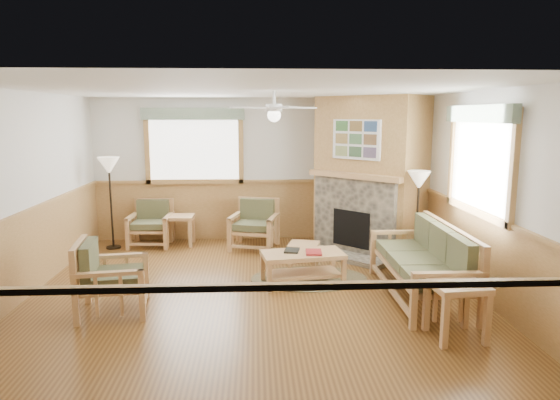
{
  "coord_description": "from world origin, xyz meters",
  "views": [
    {
      "loc": [
        0.03,
        -6.51,
        2.39
      ],
      "look_at": [
        0.4,
        0.7,
        1.15
      ],
      "focal_mm": 32.0,
      "sensor_mm": 36.0,
      "label": 1
    }
  ],
  "objects_px": {
    "armchair_back_right": "(254,225)",
    "footstool": "(304,256)",
    "floor_lamp_left": "(111,203)",
    "floor_lamp_right": "(417,220)",
    "armchair_left": "(113,276)",
    "end_table_sofa": "(456,310)",
    "coffee_table": "(303,268)",
    "sofa": "(420,262)",
    "armchair_back_left": "(150,224)",
    "end_table_chairs": "(180,230)"
  },
  "relations": [
    {
      "from": "end_table_sofa",
      "to": "floor_lamp_right",
      "type": "xyz_separation_m",
      "value": [
        0.35,
        2.44,
        0.46
      ]
    },
    {
      "from": "armchair_left",
      "to": "end_table_sofa",
      "type": "bearing_deg",
      "value": -111.56
    },
    {
      "from": "armchair_back_left",
      "to": "coffee_table",
      "type": "distance_m",
      "value": 3.43
    },
    {
      "from": "end_table_chairs",
      "to": "footstool",
      "type": "height_order",
      "value": "end_table_chairs"
    },
    {
      "from": "end_table_sofa",
      "to": "armchair_left",
      "type": "bearing_deg",
      "value": 166.62
    },
    {
      "from": "armchair_back_left",
      "to": "coffee_table",
      "type": "height_order",
      "value": "armchair_back_left"
    },
    {
      "from": "armchair_back_right",
      "to": "end_table_sofa",
      "type": "relative_size",
      "value": 1.4
    },
    {
      "from": "armchair_back_right",
      "to": "end_table_sofa",
      "type": "xyz_separation_m",
      "value": [
        2.17,
        -3.78,
        -0.13
      ]
    },
    {
      "from": "sofa",
      "to": "floor_lamp_left",
      "type": "xyz_separation_m",
      "value": [
        -4.73,
        2.69,
        0.35
      ]
    },
    {
      "from": "footstool",
      "to": "floor_lamp_right",
      "type": "xyz_separation_m",
      "value": [
        1.75,
        -0.13,
        0.58
      ]
    },
    {
      "from": "sofa",
      "to": "footstool",
      "type": "bearing_deg",
      "value": -133.22
    },
    {
      "from": "armchair_back_right",
      "to": "floor_lamp_right",
      "type": "height_order",
      "value": "floor_lamp_right"
    },
    {
      "from": "sofa",
      "to": "end_table_chairs",
      "type": "bearing_deg",
      "value": -128.21
    },
    {
      "from": "coffee_table",
      "to": "end_table_sofa",
      "type": "bearing_deg",
      "value": -60.08
    },
    {
      "from": "end_table_sofa",
      "to": "footstool",
      "type": "distance_m",
      "value": 2.93
    },
    {
      "from": "coffee_table",
      "to": "end_table_sofa",
      "type": "xyz_separation_m",
      "value": [
        1.48,
        -1.83,
        0.08
      ]
    },
    {
      "from": "sofa",
      "to": "armchair_left",
      "type": "height_order",
      "value": "sofa"
    },
    {
      "from": "armchair_back_right",
      "to": "coffee_table",
      "type": "distance_m",
      "value": 2.07
    },
    {
      "from": "end_table_chairs",
      "to": "footstool",
      "type": "relative_size",
      "value": 1.23
    },
    {
      "from": "armchair_back_left",
      "to": "armchair_left",
      "type": "distance_m",
      "value": 3.16
    },
    {
      "from": "sofa",
      "to": "footstool",
      "type": "xyz_separation_m",
      "value": [
        -1.41,
        1.35,
        -0.28
      ]
    },
    {
      "from": "armchair_back_left",
      "to": "footstool",
      "type": "xyz_separation_m",
      "value": [
        2.68,
        -1.5,
        -0.21
      ]
    },
    {
      "from": "sofa",
      "to": "floor_lamp_right",
      "type": "relative_size",
      "value": 1.34
    },
    {
      "from": "sofa",
      "to": "end_table_sofa",
      "type": "xyz_separation_m",
      "value": [
        -0.01,
        -1.23,
        -0.17
      ]
    },
    {
      "from": "sofa",
      "to": "coffee_table",
      "type": "relative_size",
      "value": 1.82
    },
    {
      "from": "floor_lamp_left",
      "to": "end_table_chairs",
      "type": "bearing_deg",
      "value": 7.46
    },
    {
      "from": "armchair_back_left",
      "to": "armchair_back_right",
      "type": "relative_size",
      "value": 0.94
    },
    {
      "from": "armchair_back_right",
      "to": "footstool",
      "type": "xyz_separation_m",
      "value": [
        0.78,
        -1.2,
        -0.24
      ]
    },
    {
      "from": "footstool",
      "to": "armchair_left",
      "type": "bearing_deg",
      "value": -146.56
    },
    {
      "from": "sofa",
      "to": "armchair_back_left",
      "type": "relative_size",
      "value": 2.53
    },
    {
      "from": "floor_lamp_left",
      "to": "armchair_left",
      "type": "bearing_deg",
      "value": -74.46
    },
    {
      "from": "armchair_back_right",
      "to": "coffee_table",
      "type": "relative_size",
      "value": 0.76
    },
    {
      "from": "end_table_chairs",
      "to": "floor_lamp_left",
      "type": "xyz_separation_m",
      "value": [
        -1.19,
        -0.16,
        0.55
      ]
    },
    {
      "from": "coffee_table",
      "to": "floor_lamp_left",
      "type": "relative_size",
      "value": 0.69
    },
    {
      "from": "armchair_back_right",
      "to": "armchair_left",
      "type": "bearing_deg",
      "value": -106.56
    },
    {
      "from": "end_table_chairs",
      "to": "floor_lamp_left",
      "type": "height_order",
      "value": "floor_lamp_left"
    },
    {
      "from": "footstool",
      "to": "end_table_chairs",
      "type": "bearing_deg",
      "value": 144.96
    },
    {
      "from": "floor_lamp_left",
      "to": "floor_lamp_right",
      "type": "relative_size",
      "value": 1.07
    },
    {
      "from": "sofa",
      "to": "footstool",
      "type": "height_order",
      "value": "sofa"
    },
    {
      "from": "coffee_table",
      "to": "end_table_sofa",
      "type": "relative_size",
      "value": 1.84
    },
    {
      "from": "floor_lamp_left",
      "to": "armchair_back_right",
      "type": "bearing_deg",
      "value": -3.23
    },
    {
      "from": "armchair_back_left",
      "to": "coffee_table",
      "type": "bearing_deg",
      "value": -38.59
    },
    {
      "from": "armchair_left",
      "to": "end_table_sofa",
      "type": "relative_size",
      "value": 1.44
    },
    {
      "from": "armchair_back_right",
      "to": "footstool",
      "type": "height_order",
      "value": "armchair_back_right"
    },
    {
      "from": "armchair_back_right",
      "to": "armchair_left",
      "type": "relative_size",
      "value": 0.97
    },
    {
      "from": "footstool",
      "to": "floor_lamp_left",
      "type": "height_order",
      "value": "floor_lamp_left"
    },
    {
      "from": "end_table_chairs",
      "to": "armchair_back_left",
      "type": "bearing_deg",
      "value": 180.0
    },
    {
      "from": "end_table_sofa",
      "to": "footstool",
      "type": "relative_size",
      "value": 1.37
    },
    {
      "from": "end_table_chairs",
      "to": "coffee_table",
      "type": "bearing_deg",
      "value": -47.48
    },
    {
      "from": "coffee_table",
      "to": "armchair_left",
      "type": "bearing_deg",
      "value": -168.4
    }
  ]
}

